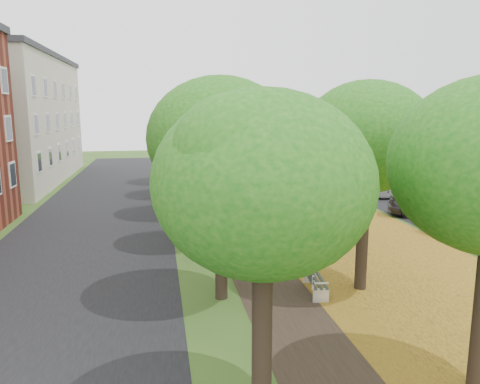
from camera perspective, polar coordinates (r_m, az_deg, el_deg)
name	(u,v)px	position (r m, az deg, el deg)	size (l,w,h in m)	color
street_asphalt	(91,233)	(24.31, -17.72, -4.78)	(8.00, 70.00, 0.01)	black
footpath	(240,226)	(24.41, 0.04, -4.21)	(3.20, 70.00, 0.01)	black
leaf_verge	(332,222)	(25.72, 11.10, -3.65)	(7.50, 70.00, 0.01)	#B68C21
parking_lot	(462,212)	(30.59, 25.47, -2.25)	(9.00, 16.00, 0.01)	black
tree_row_west	(197,132)	(23.38, -5.32, 7.25)	(4.31, 34.31, 6.75)	black
tree_row_east	(290,132)	(24.24, 6.15, 7.34)	(4.31, 34.31, 6.75)	black
bench	(314,279)	(16.09, 8.99, -10.47)	(0.76, 1.89, 0.87)	#2C372E
car_red	(465,217)	(26.05, 25.79, -2.75)	(1.49, 4.27, 1.41)	maroon
car_grey	(431,205)	(28.54, 22.23, -1.47)	(1.89, 4.64, 1.35)	#302F34
car_white	(383,188)	(33.51, 17.00, 0.44)	(2.12, 4.60, 1.28)	silver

